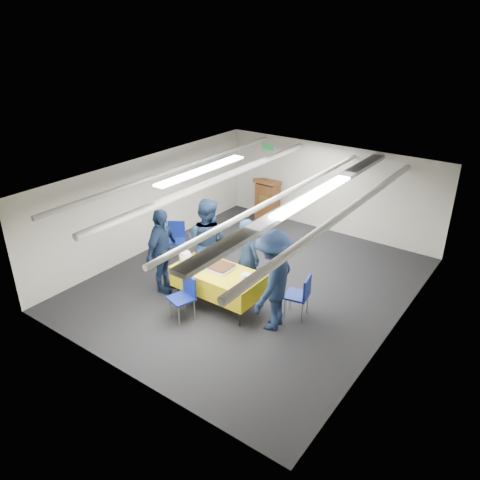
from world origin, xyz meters
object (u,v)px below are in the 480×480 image
object	(u,v)px
sailor_b	(207,243)
sailor_c	(162,251)
chair_right	(301,293)
chair_left	(176,236)
chair_near	(185,293)
sailor_a	(247,257)
sailor_d	(274,281)
sheet_cake	(219,267)
serving_table	(218,280)
podium	(267,200)

from	to	relation	value
sailor_b	sailor_c	world-z (taller)	sailor_b
chair_right	chair_left	bearing A→B (deg)	172.58
chair_near	sailor_a	size ratio (longest dim) A/B	0.53
sailor_b	sailor_d	world-z (taller)	sailor_b
sailor_b	chair_left	bearing A→B (deg)	-32.95
sailor_d	sheet_cake	bearing A→B (deg)	-100.22
serving_table	sheet_cake	size ratio (longest dim) A/B	3.14
serving_table	chair_right	world-z (taller)	chair_right
sailor_a	sailor_c	world-z (taller)	sailor_c
serving_table	sailor_a	xyz separation A→B (m)	(0.20, 0.70, 0.27)
sheet_cake	serving_table	bearing A→B (deg)	-66.11
serving_table	chair_left	distance (m)	2.33
podium	chair_near	distance (m)	4.99
sheet_cake	sailor_d	distance (m)	1.26
podium	sailor_b	size ratio (longest dim) A/B	0.65
sheet_cake	sailor_d	world-z (taller)	sailor_d
chair_near	chair_right	world-z (taller)	same
serving_table	chair_left	size ratio (longest dim) A/B	2.01
sheet_cake	sailor_d	size ratio (longest dim) A/B	0.29
sailor_b	sheet_cake	bearing A→B (deg)	132.74
sailor_b	podium	bearing A→B (deg)	-89.18
chair_left	chair_right	bearing A→B (deg)	-7.42
chair_right	sailor_a	xyz separation A→B (m)	(-1.30, 0.11, 0.30)
podium	chair_right	size ratio (longest dim) A/B	1.44
serving_table	chair_right	xyz separation A→B (m)	(1.50, 0.59, -0.03)
chair_right	sailor_c	distance (m)	2.91
chair_near	chair_left	bearing A→B (deg)	136.59
podium	chair_near	xyz separation A→B (m)	(1.30, -4.82, -0.08)
sailor_b	sailor_c	bearing A→B (deg)	39.76
sailor_b	sailor_d	size ratio (longest dim) A/B	1.01
podium	chair_left	distance (m)	3.12
podium	sailor_c	world-z (taller)	sailor_c
chair_near	sailor_b	distance (m)	1.38
chair_left	sailor_a	size ratio (longest dim) A/B	0.53
sailor_d	chair_right	bearing A→B (deg)	143.96
serving_table	chair_near	distance (m)	0.73
sheet_cake	podium	size ratio (longest dim) A/B	0.45
chair_right	chair_left	size ratio (longest dim) A/B	1.00
sailor_d	podium	bearing A→B (deg)	-155.10
chair_right	sailor_c	xyz separation A→B (m)	(-2.77, -0.79, 0.36)
chair_right	sailor_b	bearing A→B (deg)	-178.53
serving_table	sailor_c	bearing A→B (deg)	-170.97
chair_left	serving_table	bearing A→B (deg)	-26.92
chair_left	sailor_d	distance (m)	3.48
sheet_cake	sailor_d	bearing A→B (deg)	-1.09
serving_table	chair_left	world-z (taller)	chair_left
sailor_b	sailor_a	bearing A→B (deg)	178.07
serving_table	chair_near	xyz separation A→B (m)	(-0.23, -0.69, -0.03)
chair_left	sailor_b	bearing A→B (deg)	-20.69
chair_right	sailor_a	distance (m)	1.34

